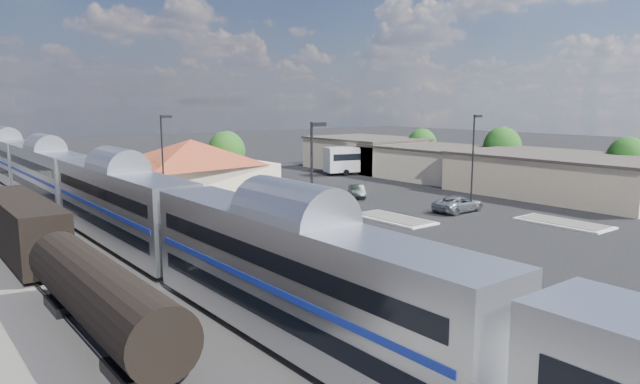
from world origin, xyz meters
TOP-DOWN VIEW (x-y plane):
  - ground at (0.00, 0.00)m, footprint 280.00×280.00m
  - railbed at (-21.00, 8.00)m, footprint 16.00×100.00m
  - platform at (-12.00, 6.00)m, footprint 5.50×92.00m
  - passenger_train at (-18.00, 6.96)m, footprint 3.00×104.00m
  - freight_cars at (-24.00, 7.85)m, footprint 2.80×46.00m
  - station_depot at (-4.56, 24.00)m, footprint 18.35×12.24m
  - buildings_east at (28.00, 14.28)m, footprint 14.40×51.40m
  - traffic_island_south at (4.00, 2.00)m, footprint 3.30×7.50m
  - traffic_island_north at (14.00, -8.00)m, footprint 3.30×7.50m
  - lamp_plat_s at (-10.90, -6.00)m, footprint 1.08×0.25m
  - lamp_plat_n at (-10.90, 16.00)m, footprint 1.08×0.25m
  - lamp_lot at (12.10, 0.00)m, footprint 1.08×0.25m
  - tree_east_a at (34.00, -4.00)m, footprint 4.56×4.56m
  - tree_east_b at (34.00, 12.00)m, footprint 4.94×4.94m
  - tree_east_c at (34.00, 26.00)m, footprint 4.41×4.41m
  - tree_depot at (3.00, 30.00)m, footprint 4.71×4.71m
  - suv at (11.37, 0.90)m, footprint 5.47×2.60m
  - coach_bus at (23.80, 27.30)m, footprint 12.36×5.89m
  - person_a at (-11.78, -11.39)m, footprint 0.59×0.70m
  - person_b at (-11.94, -7.12)m, footprint 0.75×0.94m
  - parked_car_a at (-6.82, 12.44)m, footprint 3.66×4.11m
  - parked_car_b at (-3.62, 12.74)m, footprint 3.74×4.51m
  - parked_car_c at (-0.42, 12.44)m, footprint 4.24×4.72m
  - parked_car_d at (2.78, 12.74)m, footprint 4.68×4.98m
  - parked_car_e at (5.98, 12.44)m, footprint 3.50×4.02m
  - parked_car_f at (9.18, 12.74)m, footprint 3.41×4.16m

SIDE VIEW (x-z plane):
  - ground at x=0.00m, z-range 0.00..0.00m
  - railbed at x=-21.00m, z-range 0.00..0.12m
  - platform at x=-12.00m, z-range 0.00..0.18m
  - traffic_island_south at x=4.00m, z-range 0.00..0.21m
  - traffic_island_north at x=14.00m, z-range 0.00..0.21m
  - parked_car_d at x=2.78m, z-range 0.00..1.30m
  - parked_car_e at x=5.98m, z-range 0.00..1.31m
  - parked_car_c at x=-0.42m, z-range 0.00..1.32m
  - parked_car_f at x=9.18m, z-range 0.00..1.34m
  - parked_car_a at x=-6.82m, z-range 0.00..1.35m
  - parked_car_b at x=-3.62m, z-range 0.00..1.45m
  - suv at x=11.37m, z-range 0.00..1.51m
  - person_a at x=-11.78m, z-range 0.18..1.80m
  - person_b at x=-11.94m, z-range 0.18..2.04m
  - freight_cars at x=-24.00m, z-range -0.07..3.93m
  - coach_bus at x=23.80m, z-range 0.30..4.18m
  - buildings_east at x=28.00m, z-range -0.13..4.67m
  - passenger_train at x=-18.00m, z-range 0.09..5.64m
  - station_depot at x=-4.56m, z-range 0.03..6.23m
  - tree_east_c at x=34.00m, z-range 0.66..6.87m
  - tree_east_a at x=34.00m, z-range 0.68..7.10m
  - tree_depot at x=3.00m, z-range 0.71..7.34m
  - tree_east_b at x=34.00m, z-range 0.74..7.70m
  - lamp_plat_s at x=-10.90m, z-range 0.84..9.84m
  - lamp_plat_n at x=-10.90m, z-range 0.84..9.84m
  - lamp_lot at x=12.10m, z-range 0.84..9.84m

